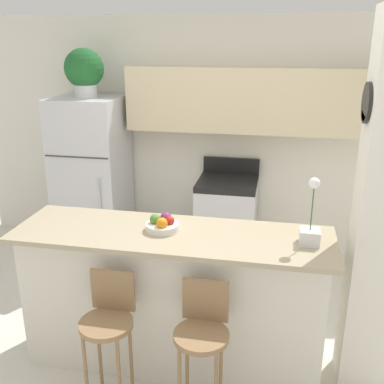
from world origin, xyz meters
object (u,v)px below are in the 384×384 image
(stove_range, at_px, (227,220))
(potted_plant_on_fridge, at_px, (84,70))
(bar_stool_left, at_px, (108,323))
(bar_stool_right, at_px, (202,335))
(refrigerator, at_px, (92,177))
(orchid_vase, at_px, (310,228))
(fruit_bowl, at_px, (162,224))
(trash_bin, at_px, (138,246))

(stove_range, bearing_deg, potted_plant_on_fridge, -178.57)
(bar_stool_left, xyz_separation_m, bar_stool_right, (0.60, 0.00, 0.00))
(potted_plant_on_fridge, bearing_deg, bar_stool_left, -64.93)
(refrigerator, bearing_deg, stove_range, 1.44)
(potted_plant_on_fridge, bearing_deg, refrigerator, -62.89)
(orchid_vase, height_order, fruit_bowl, orchid_vase)
(refrigerator, distance_m, bar_stool_right, 2.71)
(stove_range, height_order, bar_stool_right, stove_range)
(bar_stool_left, relative_size, fruit_bowl, 3.98)
(trash_bin, bearing_deg, potted_plant_on_fridge, 156.87)
(bar_stool_left, bearing_deg, trash_bin, 102.74)
(potted_plant_on_fridge, bearing_deg, orchid_vase, -37.06)
(potted_plant_on_fridge, bearing_deg, trash_bin, -23.13)
(fruit_bowl, bearing_deg, stove_range, 81.39)
(stove_range, relative_size, bar_stool_left, 1.16)
(bar_stool_left, xyz_separation_m, potted_plant_on_fridge, (-1.01, 2.16, 1.39))
(bar_stool_right, bearing_deg, potted_plant_on_fridge, 126.76)
(potted_plant_on_fridge, xyz_separation_m, trash_bin, (0.58, -0.25, -1.81))
(potted_plant_on_fridge, height_order, fruit_bowl, potted_plant_on_fridge)
(stove_range, relative_size, bar_stool_right, 1.16)
(orchid_vase, bearing_deg, stove_range, 113.09)
(refrigerator, relative_size, bar_stool_left, 1.88)
(refrigerator, height_order, stove_range, refrigerator)
(bar_stool_left, xyz_separation_m, fruit_bowl, (0.23, 0.51, 0.49))
(stove_range, bearing_deg, refrigerator, -178.56)
(refrigerator, distance_m, fruit_bowl, 2.08)
(bar_stool_left, bearing_deg, refrigerator, 115.07)
(potted_plant_on_fridge, relative_size, trash_bin, 1.29)
(bar_stool_right, distance_m, orchid_vase, 0.96)
(stove_range, distance_m, fruit_bowl, 1.82)
(stove_range, xyz_separation_m, fruit_bowl, (-0.26, -1.69, 0.63))
(orchid_vase, bearing_deg, bar_stool_left, -158.68)
(potted_plant_on_fridge, bearing_deg, stove_range, 1.43)
(bar_stool_right, bearing_deg, bar_stool_left, 180.00)
(fruit_bowl, distance_m, trash_bin, 1.80)
(stove_range, relative_size, potted_plant_on_fridge, 2.18)
(refrigerator, relative_size, potted_plant_on_fridge, 3.53)
(bar_stool_right, height_order, potted_plant_on_fridge, potted_plant_on_fridge)
(bar_stool_right, xyz_separation_m, orchid_vase, (0.62, 0.48, 0.56))
(bar_stool_right, bearing_deg, fruit_bowl, 126.37)
(refrigerator, xyz_separation_m, potted_plant_on_fridge, (-0.00, 0.00, 1.13))
(fruit_bowl, bearing_deg, potted_plant_on_fridge, 126.88)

